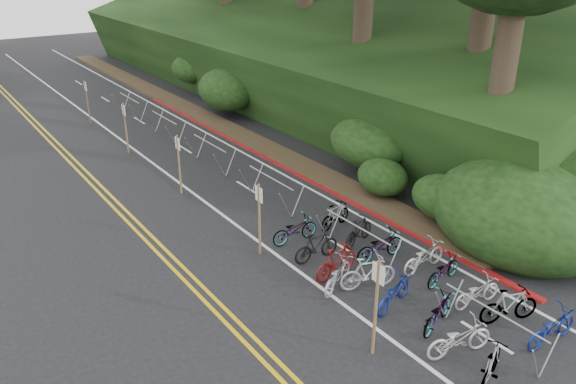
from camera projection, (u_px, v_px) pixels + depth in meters
name	position (u px, v px, depth m)	size (l,w,h in m)	color
ground	(345.00, 341.00, 14.42)	(120.00, 120.00, 0.00)	black
road_markings	(192.00, 201.00, 22.31)	(7.47, 80.00, 0.01)	gold
red_curb	(272.00, 160.00, 26.38)	(0.25, 28.00, 0.10)	maroon
embankment	(307.00, 65.00, 34.46)	(14.30, 48.14, 9.11)	black
bike_rack_front	(493.00, 320.00, 13.90)	(1.10, 2.99, 1.08)	#9C9EA2
bike_racks_rest	(210.00, 149.00, 25.39)	(1.14, 23.00, 1.17)	#9C9EA2
signpost_near	(376.00, 302.00, 13.37)	(0.08, 0.40, 2.66)	brown
signposts_rest	(150.00, 141.00, 24.65)	(0.08, 18.40, 2.50)	brown
bike_front	(337.00, 274.00, 16.48)	(1.72, 0.60, 0.90)	#9E9EA3
bike_valet	(406.00, 275.00, 16.39)	(3.40, 9.89, 1.05)	slate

